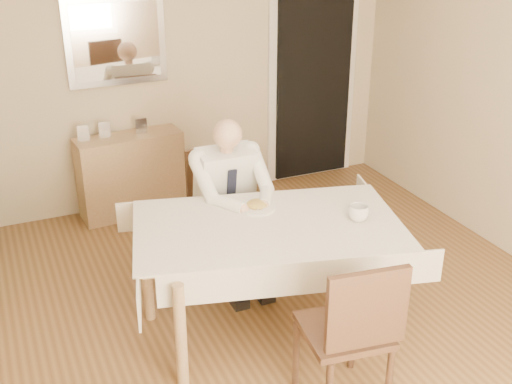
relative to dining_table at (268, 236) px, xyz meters
name	(u,v)px	position (x,y,z in m)	size (l,w,h in m)	color
room	(281,159)	(-0.05, -0.26, 0.63)	(5.00, 5.02, 2.60)	brown
doorway	(313,81)	(1.50, 2.20, 0.33)	(0.96, 0.07, 2.10)	white
mirror	(116,41)	(-0.41, 2.21, 0.88)	(0.86, 0.04, 0.76)	silver
dining_table	(268,236)	(0.00, 0.00, 0.00)	(1.96, 1.43, 0.75)	#A08358
chair_far	(220,202)	(0.00, 0.89, -0.14)	(0.46, 0.46, 0.94)	#402515
chair_near	(353,327)	(0.09, -0.91, -0.13)	(0.50, 0.50, 0.95)	#402515
seated_man	(234,197)	(0.00, 0.59, 0.02)	(0.48, 0.72, 1.24)	white
plate	(257,207)	(0.03, 0.24, 0.09)	(0.26, 0.26, 0.02)	white
food	(257,204)	(0.03, 0.24, 0.11)	(0.14, 0.14, 0.06)	olive
knife	(266,207)	(0.07, 0.18, 0.11)	(0.01, 0.01, 0.13)	silver
fork	(255,209)	(-0.01, 0.18, 0.11)	(0.01, 0.01, 0.13)	silver
coffee_mug	(359,213)	(0.55, -0.18, 0.14)	(0.13, 0.13, 0.10)	white
sideboard	(131,175)	(-0.41, 2.06, -0.29)	(0.94, 0.32, 0.75)	#A08358
photo_frame_left	(83,133)	(-0.79, 2.08, 0.15)	(0.10, 0.02, 0.14)	silver
photo_frame_center	(104,129)	(-0.61, 2.10, 0.15)	(0.10, 0.02, 0.14)	silver
photo_frame_right	(141,126)	(-0.29, 2.07, 0.15)	(0.10, 0.02, 0.14)	silver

